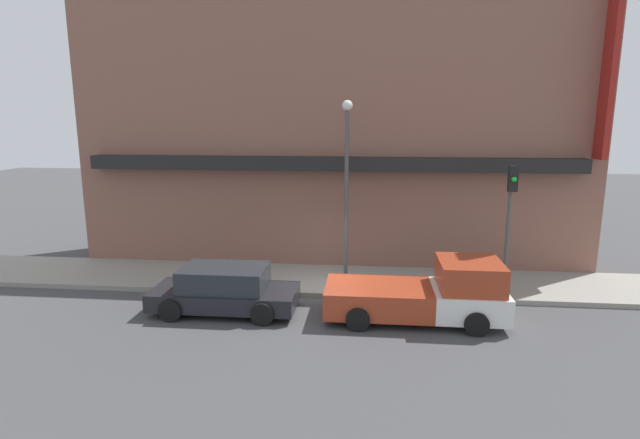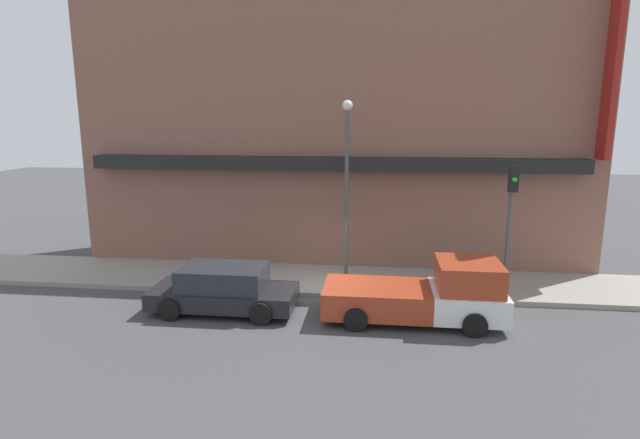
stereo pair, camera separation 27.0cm
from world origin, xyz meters
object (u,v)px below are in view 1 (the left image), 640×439
at_px(pickup_truck, 427,294).
at_px(street_lamp, 347,172).
at_px(parked_car, 225,290).
at_px(fire_hydrant, 235,274).
at_px(traffic_light, 510,208).

relative_size(pickup_truck, street_lamp, 0.83).
bearing_deg(parked_car, fire_hydrant, 96.08).
distance_m(fire_hydrant, street_lamp, 5.21).
height_order(parked_car, street_lamp, street_lamp).
relative_size(pickup_truck, parked_car, 1.18).
bearing_deg(fire_hydrant, pickup_truck, -17.71).
distance_m(pickup_truck, street_lamp, 5.09).
bearing_deg(pickup_truck, traffic_light, 38.97).
bearing_deg(street_lamp, parked_car, -139.15).
distance_m(pickup_truck, traffic_light, 4.09).
height_order(pickup_truck, street_lamp, street_lamp).
bearing_deg(street_lamp, pickup_truck, -50.36).
height_order(pickup_truck, traffic_light, traffic_light).
bearing_deg(pickup_truck, street_lamp, 131.36).
relative_size(pickup_truck, traffic_light, 1.24).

